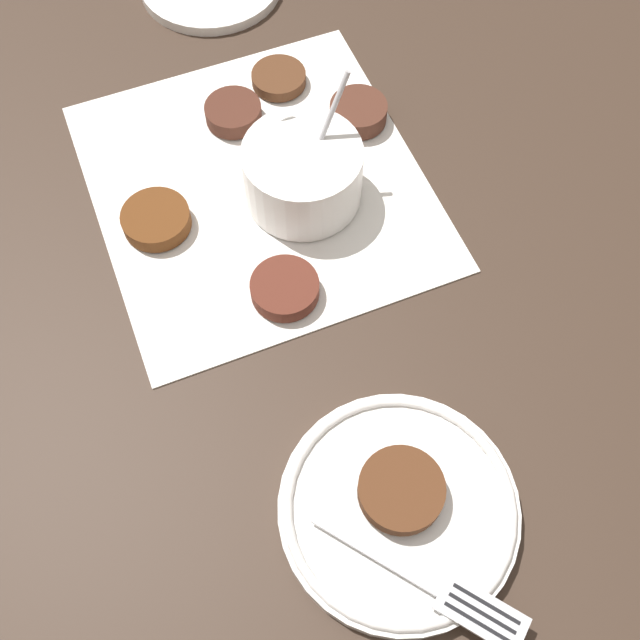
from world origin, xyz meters
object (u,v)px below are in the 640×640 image
object	(u,v)px
fritter_on_plate	(401,490)
serving_plate	(399,508)
sauce_bowl	(303,175)
fork	(439,588)

from	to	relation	value
fritter_on_plate	serving_plate	bearing A→B (deg)	156.78
sauce_bowl	fritter_on_plate	xyz separation A→B (m)	(-0.31, 0.02, -0.00)
sauce_bowl	serving_plate	size ratio (longest dim) A/B	0.66
fritter_on_plate	fork	size ratio (longest dim) A/B	0.47
serving_plate	fritter_on_plate	world-z (taller)	fritter_on_plate
serving_plate	fritter_on_plate	bearing A→B (deg)	-23.22
serving_plate	fork	distance (m)	0.07
serving_plate	fritter_on_plate	size ratio (longest dim) A/B	2.82
fritter_on_plate	fork	xyz separation A→B (m)	(-0.07, -0.00, -0.01)
serving_plate	sauce_bowl	bearing A→B (deg)	-4.57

